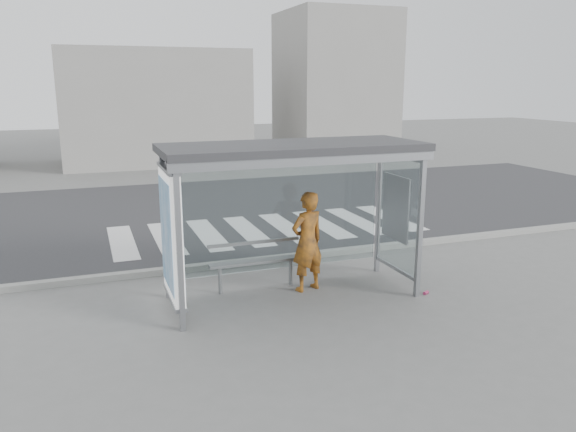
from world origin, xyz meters
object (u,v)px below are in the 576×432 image
object	(u,v)px
bus_shelter	(270,183)
person	(307,242)
bench	(256,261)
soda_can	(426,293)

from	to	relation	value
bus_shelter	person	size ratio (longest dim) A/B	2.40
bus_shelter	bench	xyz separation A→B (m)	(-0.11, 0.52, -1.47)
bench	soda_can	bearing A→B (deg)	-25.41
person	bench	distance (m)	0.98
soda_can	bus_shelter	bearing A→B (deg)	163.72
bus_shelter	person	world-z (taller)	bus_shelter
person	bench	world-z (taller)	person
person	bench	bearing A→B (deg)	-38.51
bus_shelter	bench	bearing A→B (deg)	101.96
person	soda_can	distance (m)	2.24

